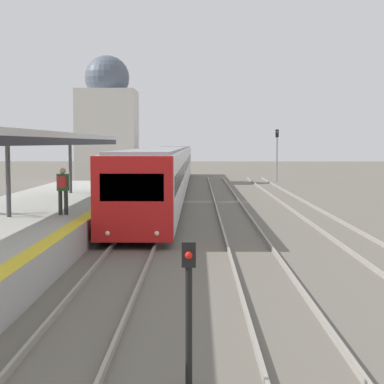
% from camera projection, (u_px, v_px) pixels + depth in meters
% --- Properties ---
extents(platform_canopy, '(4.00, 26.71, 2.90)m').
position_uv_depth(platform_canopy, '(9.00, 136.00, 21.77)').
color(platform_canopy, beige).
rests_on(platform_canopy, station_platform).
extents(person_on_platform, '(0.40, 0.40, 1.66)m').
position_uv_depth(person_on_platform, '(63.00, 187.00, 22.50)').
color(person_on_platform, '#2D2D33').
rests_on(person_on_platform, station_platform).
extents(train_near, '(2.69, 51.45, 3.20)m').
position_uv_depth(train_near, '(168.00, 167.00, 46.40)').
color(train_near, red).
rests_on(train_near, ground_plane).
extents(signal_post_near, '(0.20, 0.21, 2.11)m').
position_uv_depth(signal_post_near, '(189.00, 299.00, 9.10)').
color(signal_post_near, black).
rests_on(signal_post_near, ground_plane).
extents(signal_mast_far, '(0.28, 0.29, 4.73)m').
position_uv_depth(signal_mast_far, '(277.00, 149.00, 57.91)').
color(signal_mast_far, gray).
rests_on(signal_mast_far, ground_plane).
extents(distant_domed_building, '(5.08, 5.08, 11.17)m').
position_uv_depth(distant_domed_building, '(108.00, 124.00, 56.51)').
color(distant_domed_building, silver).
rests_on(distant_domed_building, ground_plane).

